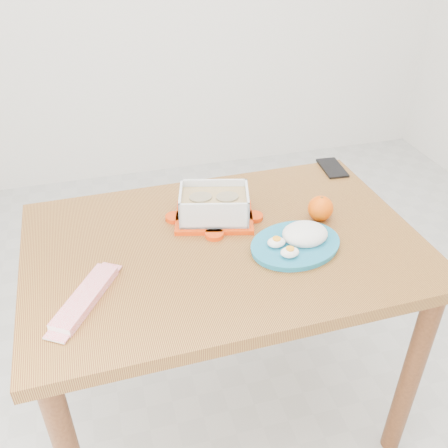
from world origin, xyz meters
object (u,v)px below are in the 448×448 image
object	(u,v)px
orange_fruit	(321,208)
smartphone	(332,168)
dining_table	(224,270)
rice_plate	(299,239)
food_container	(214,206)

from	to	relation	value
orange_fruit	smartphone	bearing A→B (deg)	57.64
dining_table	orange_fruit	xyz separation A→B (m)	(0.31, 0.03, 0.15)
dining_table	rice_plate	world-z (taller)	rice_plate
dining_table	food_container	size ratio (longest dim) A/B	4.21
dining_table	rice_plate	distance (m)	0.25
smartphone	orange_fruit	bearing A→B (deg)	-117.38
dining_table	food_container	distance (m)	0.20
food_container	rice_plate	size ratio (longest dim) A/B	0.84
rice_plate	orange_fruit	bearing A→B (deg)	29.66
food_container	smartphone	bearing A→B (deg)	36.85
dining_table	smartphone	world-z (taller)	smartphone
dining_table	orange_fruit	distance (m)	0.35
rice_plate	smartphone	bearing A→B (deg)	38.95
food_container	smartphone	world-z (taller)	food_container
rice_plate	smartphone	distance (m)	0.50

